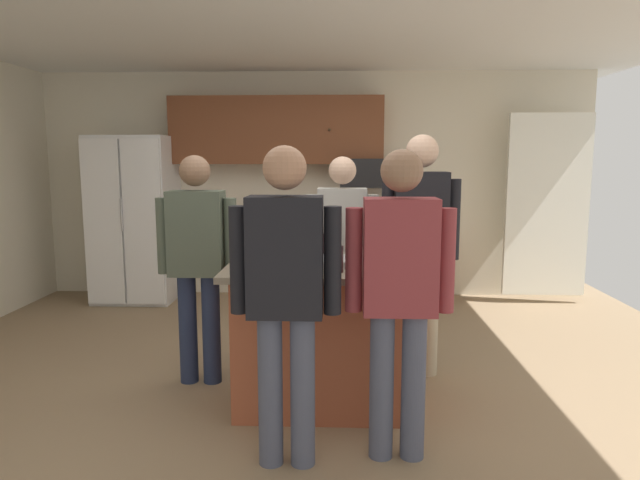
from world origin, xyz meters
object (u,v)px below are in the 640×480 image
Objects in this scene: kitchen_island at (318,333)px; glass_stout_tall at (322,245)px; person_host_foreground at (400,285)px; tumbler_amber at (299,247)px; glass_short_whisky at (368,250)px; person_guest_right at (342,245)px; person_guest_left at (197,255)px; mug_ceramic_white at (271,256)px; microwave_over_range at (365,173)px; person_guest_by_door at (286,286)px; mug_blue_stoneware at (382,256)px; glass_pilsner at (338,259)px; person_elder_center at (420,238)px; glass_dark_ale at (272,257)px; serving_tray at (331,261)px; refrigerator at (135,219)px.

kitchen_island is 0.60m from glass_stout_tall.
kitchen_island is at bearing -0.00° from person_host_foreground.
glass_short_whisky is at bearing -8.45° from tumbler_amber.
person_host_foreground is at bearing 22.53° from person_guest_right.
person_guest_left is at bearing 175.84° from glass_short_whisky.
mug_ceramic_white is at bearing -163.01° from glass_short_whisky.
microwave_over_range is 2.98m from kitchen_island.
tumbler_amber is 1.08× the size of glass_short_whisky.
person_guest_by_door is 13.21× the size of mug_blue_stoneware.
person_guest_by_door is 0.60m from glass_pilsner.
person_guest_by_door is 1.05m from glass_stout_tall.
mug_blue_stoneware is (-0.31, -0.44, -0.06)m from person_elder_center.
serving_tray is at bearing 29.25° from glass_dark_ale.
glass_dark_ale is at bearing -21.62° from person_guest_left.
serving_tray is (-0.33, -0.08, -0.03)m from mug_blue_stoneware.
person_host_foreground is at bearing -18.06° from person_guest_left.
glass_dark_ale is at bearing -56.37° from refrigerator.
glass_short_whisky reaches higher than mug_ceramic_white.
microwave_over_range is at bearing 88.23° from glass_short_whisky.
microwave_over_range is at bearing 90.05° from mug_blue_stoneware.
glass_pilsner is (0.13, -0.25, 0.54)m from kitchen_island.
kitchen_island is at bearing -147.73° from glass_short_whisky.
glass_stout_tall is at bearing 172.28° from glass_short_whisky.
person_guest_right is (-0.26, -2.00, -0.51)m from microwave_over_range.
refrigerator is 2.65m from microwave_over_range.
microwave_over_range is at bearing 77.15° from glass_dark_ale.
person_guest_by_door is 0.81m from serving_tray.
person_elder_center is 14.33× the size of mug_ceramic_white.
glass_pilsner is at bearing -62.62° from kitchen_island.
person_guest_left is 9.66× the size of glass_dark_ale.
serving_tray is at bearing 4.06° from person_elder_center.
mug_ceramic_white is 0.75× the size of glass_stout_tall.
person_elder_center reaches higher than mug_blue_stoneware.
person_guest_right reaches higher than glass_short_whisky.
refrigerator is 1.14× the size of person_guest_left.
person_guest_left is 1.21m from glass_short_whisky.
kitchen_island is at bearing 0.00° from person_guest_left.
refrigerator reaches higher than person_elder_center.
person_host_foreground reaches higher than person_guest_left.
refrigerator is at bearing 130.56° from tumbler_amber.
glass_stout_tall is at bearing -9.85° from tumbler_amber.
serving_tray reaches higher than kitchen_island.
mug_blue_stoneware is at bearing -30.04° from person_host_foreground.
mug_ceramic_white is 0.98× the size of mug_blue_stoneware.
serving_tray is at bearing -166.35° from mug_blue_stoneware.
person_elder_center is at bearing -82.20° from microwave_over_range.
glass_stout_tall is at bearing -47.61° from refrigerator.
tumbler_amber is (2.04, -2.39, 0.07)m from refrigerator.
person_guest_right is 1.52m from person_host_foreground.
tumbler_amber is (-0.30, -0.51, 0.07)m from person_guest_right.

